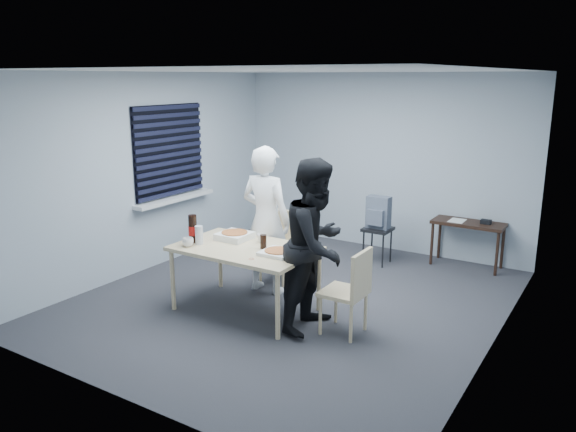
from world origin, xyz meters
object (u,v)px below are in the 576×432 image
Objects in this scene: mug_b at (261,238)px; chair_right at (352,286)px; backpack at (378,213)px; mug_a at (188,242)px; person_black at (316,245)px; stool at (378,235)px; chair_far at (283,240)px; person_white at (266,220)px; dining_table at (245,252)px; side_table at (468,228)px; soda_bottle at (193,229)px.

chair_right is at bearing -8.35° from mug_b.
mug_a is (-1.13, -2.58, 0.06)m from backpack.
chair_right is 0.54m from person_black.
person_black is 2.31m from stool.
person_white reaches higher than chair_far.
dining_table is at bearing 102.68° from person_white.
person_black reaches higher than chair_right.
backpack is (0.59, 2.27, 0.05)m from dining_table.
chair_right is at bearing -53.96° from backpack.
dining_table is at bearing -120.95° from side_table.
person_white is 14.39× the size of mug_a.
dining_table is 0.89m from person_black.
mug_b is at bearing 43.33° from mug_a.
chair_far is (-0.19, 1.06, -0.16)m from dining_table.
side_table is at bearing 43.02° from chair_far.
mug_b is (-0.82, 0.20, -0.10)m from person_black.
person_white reaches higher than backpack.
chair_right is 0.94× the size of side_table.
side_table reaches higher than stool.
mug_a is (-2.22, -3.12, 0.23)m from side_table.
chair_right is 1.74× the size of stool.
chair_right is 7.24× the size of mug_a.
chair_far and chair_right have the same top height.
backpack is 2.71m from soda_bottle.
chair_far is 8.90× the size of mug_b.
side_table is at bearing 25.61° from stool.
mug_b is 0.77m from soda_bottle.
mug_b is at bearing 78.47° from dining_table.
chair_far is at bearing -136.98° from side_table.
chair_far is at bearing -83.31° from person_white.
mug_a is (-1.41, -0.35, -0.10)m from person_black.
dining_table is at bearing 92.66° from person_black.
stool is (0.59, 2.28, -0.28)m from dining_table.
chair_far is at bearing 75.68° from mug_a.
stool is at bearing 106.74° from chair_right.
mug_b reaches higher than dining_table.
person_white is at bearing -94.56° from backpack.
person_black reaches higher than soda_bottle.
backpack is at bearing 75.03° from mug_b.
mug_a reaches higher than dining_table.
soda_bottle reaches higher than mug_a.
soda_bottle is (-0.41, -1.22, 0.37)m from chair_far.
chair_far is at bearing -103.63° from backpack.
side_table is (0.82, 2.76, -0.33)m from person_black.
person_black reaches higher than stool.
mug_a is at bearing -68.61° from soda_bottle.
soda_bottle reaches higher than stool.
backpack is (-0.67, 2.20, 0.21)m from chair_right.
person_black is 2.90m from side_table.
chair_far is 7.24× the size of mug_a.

